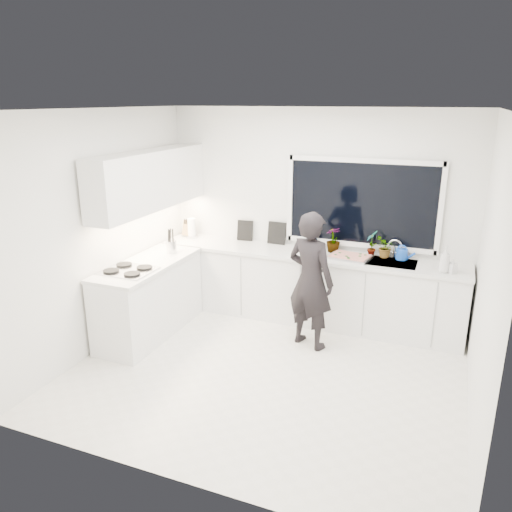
% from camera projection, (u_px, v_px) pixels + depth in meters
% --- Properties ---
extents(floor, '(4.00, 3.50, 0.02)m').
position_uv_depth(floor, '(267.00, 372.00, 5.34)').
color(floor, beige).
rests_on(floor, ground).
extents(wall_back, '(4.00, 0.02, 2.70)m').
position_uv_depth(wall_back, '(315.00, 215.00, 6.49)').
color(wall_back, white).
rests_on(wall_back, ground).
extents(wall_left, '(0.02, 3.50, 2.70)m').
position_uv_depth(wall_left, '(102.00, 232.00, 5.65)').
color(wall_left, white).
rests_on(wall_left, ground).
extents(wall_right, '(0.02, 3.50, 2.70)m').
position_uv_depth(wall_right, '(489.00, 277.00, 4.22)').
color(wall_right, white).
rests_on(wall_right, ground).
extents(ceiling, '(4.00, 3.50, 0.02)m').
position_uv_depth(ceiling, '(268.00, 108.00, 4.52)').
color(ceiling, white).
rests_on(ceiling, wall_back).
extents(window, '(1.80, 0.02, 1.00)m').
position_uv_depth(window, '(362.00, 203.00, 6.19)').
color(window, black).
rests_on(window, wall_back).
extents(base_cabinets_back, '(3.92, 0.58, 0.88)m').
position_uv_depth(base_cabinets_back, '(306.00, 288.00, 6.49)').
color(base_cabinets_back, white).
rests_on(base_cabinets_back, floor).
extents(base_cabinets_left, '(0.58, 1.60, 0.88)m').
position_uv_depth(base_cabinets_left, '(150.00, 300.00, 6.11)').
color(base_cabinets_left, white).
rests_on(base_cabinets_left, floor).
extents(countertop_back, '(3.94, 0.62, 0.04)m').
position_uv_depth(countertop_back, '(307.00, 254.00, 6.34)').
color(countertop_back, silver).
rests_on(countertop_back, base_cabinets_back).
extents(countertop_left, '(0.62, 1.60, 0.04)m').
position_uv_depth(countertop_left, '(147.00, 264.00, 5.97)').
color(countertop_left, silver).
rests_on(countertop_left, base_cabinets_left).
extents(upper_cabinets, '(0.34, 2.10, 0.70)m').
position_uv_depth(upper_cabinets, '(150.00, 180.00, 6.04)').
color(upper_cabinets, white).
rests_on(upper_cabinets, wall_left).
extents(sink, '(0.58, 0.42, 0.14)m').
position_uv_depth(sink, '(391.00, 266.00, 5.99)').
color(sink, silver).
rests_on(sink, countertop_back).
extents(faucet, '(0.03, 0.03, 0.22)m').
position_uv_depth(faucet, '(395.00, 249.00, 6.12)').
color(faucet, silver).
rests_on(faucet, countertop_back).
extents(stovetop, '(0.56, 0.48, 0.03)m').
position_uv_depth(stovetop, '(128.00, 270.00, 5.66)').
color(stovetop, black).
rests_on(stovetop, countertop_left).
extents(person, '(0.68, 0.56, 1.62)m').
position_uv_depth(person, '(311.00, 281.00, 5.69)').
color(person, black).
rests_on(person, floor).
extents(pizza_tray, '(0.53, 0.43, 0.03)m').
position_uv_depth(pizza_tray, '(350.00, 257.00, 6.12)').
color(pizza_tray, '#B5B5B9').
rests_on(pizza_tray, countertop_back).
extents(pizza, '(0.49, 0.38, 0.01)m').
position_uv_depth(pizza, '(350.00, 256.00, 6.11)').
color(pizza, red).
rests_on(pizza, pizza_tray).
extents(watering_can, '(0.17, 0.17, 0.13)m').
position_uv_depth(watering_can, '(402.00, 254.00, 6.06)').
color(watering_can, blue).
rests_on(watering_can, countertop_back).
extents(paper_towel_roll, '(0.12, 0.12, 0.26)m').
position_uv_depth(paper_towel_roll, '(192.00, 228.00, 7.01)').
color(paper_towel_roll, white).
rests_on(paper_towel_roll, countertop_back).
extents(knife_block, '(0.15, 0.12, 0.22)m').
position_uv_depth(knife_block, '(188.00, 229.00, 7.08)').
color(knife_block, '#9E6549').
rests_on(knife_block, countertop_back).
extents(utensil_crock, '(0.15, 0.15, 0.16)m').
position_uv_depth(utensil_crock, '(171.00, 247.00, 6.32)').
color(utensil_crock, '#BABABF').
rests_on(utensil_crock, countertop_left).
extents(picture_frame_large, '(0.22, 0.04, 0.28)m').
position_uv_depth(picture_frame_large, '(245.00, 230.00, 6.86)').
color(picture_frame_large, black).
rests_on(picture_frame_large, countertop_back).
extents(picture_frame_small, '(0.25, 0.03, 0.30)m').
position_uv_depth(picture_frame_small, '(277.00, 233.00, 6.69)').
color(picture_frame_small, black).
rests_on(picture_frame_small, countertop_back).
extents(herb_plants, '(1.14, 0.27, 0.34)m').
position_uv_depth(herb_plants, '(350.00, 242.00, 6.26)').
color(herb_plants, '#26662D').
rests_on(herb_plants, countertop_back).
extents(soap_bottles, '(0.22, 0.15, 0.30)m').
position_uv_depth(soap_bottles, '(447.00, 261.00, 5.58)').
color(soap_bottles, '#D8BF66').
rests_on(soap_bottles, countertop_back).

